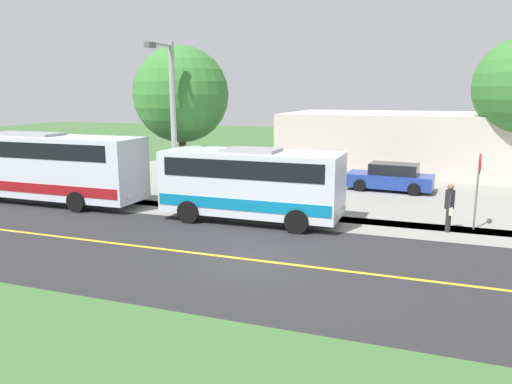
{
  "coord_description": "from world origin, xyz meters",
  "views": [
    {
      "loc": [
        13.4,
        5.01,
        5.01
      ],
      "look_at": [
        -3.5,
        -1.07,
        1.4
      ],
      "focal_mm": 34.23,
      "sensor_mm": 36.0,
      "label": 1
    }
  ],
  "objects_px": {
    "shuttle_bus_front": "(252,181)",
    "tree_curbside": "(181,95)",
    "transit_bus_rear": "(29,164)",
    "stop_sign": "(478,178)",
    "street_light_pole": "(172,120)",
    "pedestrian_with_bags": "(449,206)",
    "parked_car_near": "(391,178)",
    "commercial_building": "(409,141)"
  },
  "relations": [
    {
      "from": "tree_curbside",
      "to": "street_light_pole",
      "type": "bearing_deg",
      "value": 19.27
    },
    {
      "from": "transit_bus_rear",
      "to": "stop_sign",
      "type": "xyz_separation_m",
      "value": [
        -1.61,
        19.61,
        0.18
      ]
    },
    {
      "from": "pedestrian_with_bags",
      "to": "tree_curbside",
      "type": "relative_size",
      "value": 0.25
    },
    {
      "from": "transit_bus_rear",
      "to": "tree_curbside",
      "type": "xyz_separation_m",
      "value": [
        -2.91,
        6.66,
        3.2
      ]
    },
    {
      "from": "shuttle_bus_front",
      "to": "pedestrian_with_bags",
      "type": "height_order",
      "value": "shuttle_bus_front"
    },
    {
      "from": "street_light_pole",
      "to": "commercial_building",
      "type": "relative_size",
      "value": 0.44
    },
    {
      "from": "stop_sign",
      "to": "street_light_pole",
      "type": "height_order",
      "value": "street_light_pole"
    },
    {
      "from": "shuttle_bus_front",
      "to": "pedestrian_with_bags",
      "type": "distance_m",
      "value": 7.51
    },
    {
      "from": "transit_bus_rear",
      "to": "tree_curbside",
      "type": "height_order",
      "value": "tree_curbside"
    },
    {
      "from": "parked_car_near",
      "to": "commercial_building",
      "type": "distance_m",
      "value": 8.63
    },
    {
      "from": "pedestrian_with_bags",
      "to": "stop_sign",
      "type": "xyz_separation_m",
      "value": [
        -0.62,
        0.94,
        0.99
      ]
    },
    {
      "from": "shuttle_bus_front",
      "to": "street_light_pole",
      "type": "xyz_separation_m",
      "value": [
        -0.31,
        -3.7,
        2.35
      ]
    },
    {
      "from": "parked_car_near",
      "to": "tree_curbside",
      "type": "xyz_separation_m",
      "value": [
        5.47,
        -9.33,
        4.29
      ]
    },
    {
      "from": "shuttle_bus_front",
      "to": "stop_sign",
      "type": "distance_m",
      "value": 8.52
    },
    {
      "from": "shuttle_bus_front",
      "to": "stop_sign",
      "type": "bearing_deg",
      "value": 100.49
    },
    {
      "from": "transit_bus_rear",
      "to": "pedestrian_with_bags",
      "type": "height_order",
      "value": "transit_bus_rear"
    },
    {
      "from": "transit_bus_rear",
      "to": "pedestrian_with_bags",
      "type": "relative_size",
      "value": 6.58
    },
    {
      "from": "street_light_pole",
      "to": "pedestrian_with_bags",
      "type": "bearing_deg",
      "value": 93.18
    },
    {
      "from": "stop_sign",
      "to": "commercial_building",
      "type": "relative_size",
      "value": 0.18
    },
    {
      "from": "parked_car_near",
      "to": "commercial_building",
      "type": "xyz_separation_m",
      "value": [
        -8.53,
        0.49,
        1.2
      ]
    },
    {
      "from": "pedestrian_with_bags",
      "to": "parked_car_near",
      "type": "xyz_separation_m",
      "value": [
        -7.39,
        -2.68,
        -0.29
      ]
    },
    {
      "from": "transit_bus_rear",
      "to": "stop_sign",
      "type": "distance_m",
      "value": 19.68
    },
    {
      "from": "parked_car_near",
      "to": "shuttle_bus_front",
      "type": "bearing_deg",
      "value": -29.67
    },
    {
      "from": "commercial_building",
      "to": "tree_curbside",
      "type": "bearing_deg",
      "value": -35.04
    },
    {
      "from": "shuttle_bus_front",
      "to": "tree_curbside",
      "type": "height_order",
      "value": "tree_curbside"
    },
    {
      "from": "shuttle_bus_front",
      "to": "parked_car_near",
      "type": "height_order",
      "value": "shuttle_bus_front"
    },
    {
      "from": "commercial_building",
      "to": "shuttle_bus_front",
      "type": "bearing_deg",
      "value": -17.25
    },
    {
      "from": "shuttle_bus_front",
      "to": "street_light_pole",
      "type": "relative_size",
      "value": 1.02
    },
    {
      "from": "transit_bus_rear",
      "to": "parked_car_near",
      "type": "relative_size",
      "value": 2.62
    },
    {
      "from": "stop_sign",
      "to": "shuttle_bus_front",
      "type": "bearing_deg",
      "value": -79.51
    },
    {
      "from": "street_light_pole",
      "to": "parked_car_near",
      "type": "xyz_separation_m",
      "value": [
        -8.01,
        8.44,
        -3.26
      ]
    },
    {
      "from": "transit_bus_rear",
      "to": "parked_car_near",
      "type": "xyz_separation_m",
      "value": [
        -8.38,
        15.98,
        -1.09
      ]
    },
    {
      "from": "street_light_pole",
      "to": "tree_curbside",
      "type": "distance_m",
      "value": 2.88
    },
    {
      "from": "shuttle_bus_front",
      "to": "commercial_building",
      "type": "height_order",
      "value": "commercial_building"
    },
    {
      "from": "pedestrian_with_bags",
      "to": "parked_car_near",
      "type": "distance_m",
      "value": 7.87
    },
    {
      "from": "stop_sign",
      "to": "tree_curbside",
      "type": "bearing_deg",
      "value": -95.73
    },
    {
      "from": "street_light_pole",
      "to": "tree_curbside",
      "type": "relative_size",
      "value": 0.98
    },
    {
      "from": "stop_sign",
      "to": "parked_car_near",
      "type": "xyz_separation_m",
      "value": [
        -6.77,
        -3.63,
        -1.28
      ]
    },
    {
      "from": "shuttle_bus_front",
      "to": "commercial_building",
      "type": "relative_size",
      "value": 0.45
    },
    {
      "from": "shuttle_bus_front",
      "to": "pedestrian_with_bags",
      "type": "relative_size",
      "value": 4.02
    },
    {
      "from": "stop_sign",
      "to": "tree_curbside",
      "type": "distance_m",
      "value": 13.36
    },
    {
      "from": "transit_bus_rear",
      "to": "tree_curbside",
      "type": "distance_m",
      "value": 7.94
    }
  ]
}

